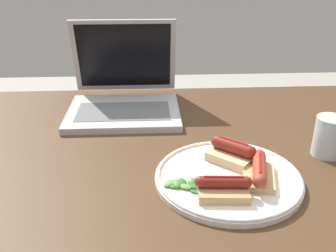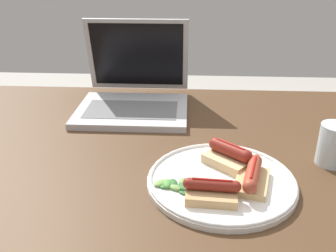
# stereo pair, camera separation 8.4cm
# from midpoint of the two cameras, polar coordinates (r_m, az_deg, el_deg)

# --- Properties ---
(desk) EXTENTS (1.41, 0.88, 0.74)m
(desk) POSITION_cam_midpoint_polar(r_m,az_deg,el_deg) (0.89, 2.02, -7.01)
(desk) COLOR #4C331E
(desk) RESTS_ON ground_plane
(laptop) EXTENTS (0.31, 0.30, 0.25)m
(laptop) POSITION_cam_midpoint_polar(r_m,az_deg,el_deg) (1.09, -3.02, 4.90)
(laptop) COLOR #B7B7BC
(laptop) RESTS_ON desk
(plate) EXTENTS (0.29, 0.29, 0.02)m
(plate) POSITION_cam_midpoint_polar(r_m,az_deg,el_deg) (0.76, 11.32, -8.22)
(plate) COLOR white
(plate) RESTS_ON desk
(sausage_toast_left) EXTENTS (0.11, 0.07, 0.04)m
(sausage_toast_left) POSITION_cam_midpoint_polar(r_m,az_deg,el_deg) (0.69, 10.17, -9.78)
(sausage_toast_left) COLOR tan
(sausage_toast_left) RESTS_ON plate
(sausage_toast_middle) EXTENTS (0.12, 0.12, 0.05)m
(sausage_toast_middle) POSITION_cam_midpoint_polar(r_m,az_deg,el_deg) (0.80, 12.38, -4.51)
(sausage_toast_middle) COLOR #D6B784
(sausage_toast_middle) RESTS_ON plate
(sausage_toast_right) EXTENTS (0.08, 0.12, 0.04)m
(sausage_toast_right) POSITION_cam_midpoint_polar(r_m,az_deg,el_deg) (0.75, 15.94, -7.54)
(sausage_toast_right) COLOR tan
(sausage_toast_right) RESTS_ON plate
(salad_pile) EXTENTS (0.08, 0.06, 0.01)m
(salad_pile) POSITION_cam_midpoint_polar(r_m,az_deg,el_deg) (0.72, 4.34, -9.07)
(salad_pile) COLOR #2D662D
(salad_pile) RESTS_ON plate
(drinking_glass) EXTENTS (0.07, 0.07, 0.09)m
(drinking_glass) POSITION_cam_midpoint_polar(r_m,az_deg,el_deg) (0.89, 26.49, -2.63)
(drinking_glass) COLOR silver
(drinking_glass) RESTS_ON desk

